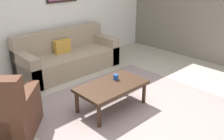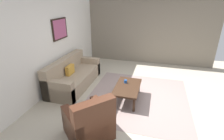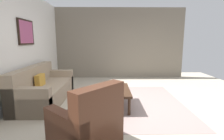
# 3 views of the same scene
# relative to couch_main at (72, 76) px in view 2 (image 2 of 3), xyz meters

# --- Properties ---
(ground_plane) EXTENTS (8.00, 8.00, 0.00)m
(ground_plane) POSITION_rel_couch_main_xyz_m (-0.19, -2.10, -0.30)
(ground_plane) COLOR #B2A893
(rear_partition) EXTENTS (6.00, 0.12, 2.80)m
(rear_partition) POSITION_rel_couch_main_xyz_m (-0.19, 0.50, 1.10)
(rear_partition) COLOR silver
(rear_partition) RESTS_ON ground_plane
(stone_feature_panel) EXTENTS (0.12, 5.20, 2.80)m
(stone_feature_panel) POSITION_rel_couch_main_xyz_m (2.81, -2.10, 1.10)
(stone_feature_panel) COLOR slate
(stone_feature_panel) RESTS_ON ground_plane
(area_rug) EXTENTS (2.87, 2.71, 0.01)m
(area_rug) POSITION_rel_couch_main_xyz_m (-0.19, -2.10, -0.29)
(area_rug) COLOR gray
(area_rug) RESTS_ON ground_plane
(couch_main) EXTENTS (2.17, 0.89, 0.88)m
(couch_main) POSITION_rel_couch_main_xyz_m (0.00, 0.00, 0.00)
(couch_main) COLOR gray
(couch_main) RESTS_ON ground_plane
(armchair_leather) EXTENTS (1.13, 1.13, 0.95)m
(armchair_leather) POSITION_rel_couch_main_xyz_m (-1.93, -1.39, 0.01)
(armchair_leather) COLOR #4C2819
(armchair_leather) RESTS_ON ground_plane
(coffee_table) EXTENTS (1.10, 0.64, 0.41)m
(coffee_table) POSITION_rel_couch_main_xyz_m (-0.38, -1.83, 0.06)
(coffee_table) COLOR #382316
(coffee_table) RESTS_ON ground_plane
(cup) EXTENTS (0.09, 0.09, 0.09)m
(cup) POSITION_rel_couch_main_xyz_m (-0.20, -1.74, 0.16)
(cup) COLOR #1E478C
(cup) RESTS_ON coffee_table
(framed_artwork) EXTENTS (0.75, 0.04, 0.63)m
(framed_artwork) POSITION_rel_couch_main_xyz_m (0.25, 0.41, 1.42)
(framed_artwork) COLOR black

